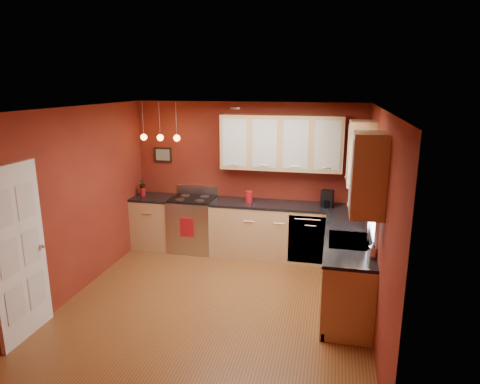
% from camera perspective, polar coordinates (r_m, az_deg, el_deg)
% --- Properties ---
extents(floor, '(4.20, 4.20, 0.00)m').
position_cam_1_polar(floor, '(6.00, -3.19, -14.57)').
color(floor, brown).
rests_on(floor, ground).
extents(ceiling, '(4.00, 4.20, 0.02)m').
position_cam_1_polar(ceiling, '(5.27, -3.59, 11.04)').
color(ceiling, white).
rests_on(ceiling, wall_back).
extents(wall_back, '(4.00, 0.02, 2.60)m').
position_cam_1_polar(wall_back, '(7.47, 1.01, 1.95)').
color(wall_back, maroon).
rests_on(wall_back, floor).
extents(wall_front, '(4.00, 0.02, 2.60)m').
position_cam_1_polar(wall_front, '(3.66, -12.57, -11.92)').
color(wall_front, maroon).
rests_on(wall_front, floor).
extents(wall_left, '(0.02, 4.20, 2.60)m').
position_cam_1_polar(wall_left, '(6.33, -21.09, -1.30)').
color(wall_left, maroon).
rests_on(wall_left, floor).
extents(wall_right, '(0.02, 4.20, 2.60)m').
position_cam_1_polar(wall_right, '(5.33, 17.84, -3.85)').
color(wall_right, maroon).
rests_on(wall_right, floor).
extents(base_cabinets_back_left, '(0.70, 0.60, 0.90)m').
position_cam_1_polar(base_cabinets_back_left, '(7.91, -11.28, -4.01)').
color(base_cabinets_back_left, tan).
rests_on(base_cabinets_back_left, floor).
extents(base_cabinets_back_right, '(2.54, 0.60, 0.90)m').
position_cam_1_polar(base_cabinets_back_right, '(7.31, 6.14, -5.34)').
color(base_cabinets_back_right, tan).
rests_on(base_cabinets_back_right, floor).
extents(base_cabinets_right, '(0.60, 2.10, 0.90)m').
position_cam_1_polar(base_cabinets_right, '(6.03, 13.98, -10.10)').
color(base_cabinets_right, tan).
rests_on(base_cabinets_right, floor).
extents(counter_back_left, '(0.70, 0.62, 0.04)m').
position_cam_1_polar(counter_back_left, '(7.78, -11.45, -0.72)').
color(counter_back_left, black).
rests_on(counter_back_left, base_cabinets_back_left).
extents(counter_back_right, '(2.54, 0.62, 0.04)m').
position_cam_1_polar(counter_back_right, '(7.17, 6.24, -1.80)').
color(counter_back_right, black).
rests_on(counter_back_right, base_cabinets_back_right).
extents(counter_right, '(0.62, 2.10, 0.04)m').
position_cam_1_polar(counter_right, '(5.85, 14.25, -5.90)').
color(counter_right, black).
rests_on(counter_right, base_cabinets_right).
extents(gas_range, '(0.76, 0.64, 1.11)m').
position_cam_1_polar(gas_range, '(7.65, -6.26, -4.21)').
color(gas_range, '#B1B0B5').
rests_on(gas_range, floor).
extents(dishwasher_front, '(0.60, 0.02, 0.80)m').
position_cam_1_polar(dishwasher_front, '(7.01, 8.89, -6.30)').
color(dishwasher_front, '#B1B0B5').
rests_on(dishwasher_front, base_cabinets_back_right).
extents(sink, '(0.50, 0.70, 0.33)m').
position_cam_1_polar(sink, '(5.71, 14.30, -6.46)').
color(sink, gray).
rests_on(sink, counter_right).
extents(window, '(0.06, 1.02, 1.22)m').
position_cam_1_polar(window, '(5.51, 17.62, 0.96)').
color(window, white).
rests_on(window, wall_right).
extents(door_left_wall, '(0.12, 0.82, 2.05)m').
position_cam_1_polar(door_left_wall, '(5.48, -27.43, -7.33)').
color(door_left_wall, white).
rests_on(door_left_wall, floor).
extents(upper_cabinets_back, '(2.00, 0.35, 0.90)m').
position_cam_1_polar(upper_cabinets_back, '(7.10, 5.53, 6.56)').
color(upper_cabinets_back, tan).
rests_on(upper_cabinets_back, wall_back).
extents(upper_cabinets_right, '(0.35, 1.95, 0.90)m').
position_cam_1_polar(upper_cabinets_right, '(5.47, 16.24, 3.77)').
color(upper_cabinets_right, tan).
rests_on(upper_cabinets_right, wall_right).
extents(wall_picture, '(0.32, 0.03, 0.26)m').
position_cam_1_polar(wall_picture, '(7.84, -10.22, 4.92)').
color(wall_picture, black).
rests_on(wall_picture, wall_back).
extents(pendant_lights, '(0.71, 0.11, 0.66)m').
position_cam_1_polar(pendant_lights, '(7.45, -10.60, 7.20)').
color(pendant_lights, gray).
rests_on(pendant_lights, ceiling).
extents(red_canister, '(0.13, 0.13, 0.20)m').
position_cam_1_polar(red_canister, '(7.22, 1.20, -0.63)').
color(red_canister, maroon).
rests_on(red_canister, counter_back_right).
extents(red_vase, '(0.09, 0.09, 0.14)m').
position_cam_1_polar(red_vase, '(7.85, -12.83, 0.03)').
color(red_vase, maroon).
rests_on(red_vase, counter_back_left).
extents(flowers, '(0.14, 0.14, 0.19)m').
position_cam_1_polar(flowers, '(7.81, -12.88, 1.09)').
color(flowers, maroon).
rests_on(flowers, red_vase).
extents(coffee_maker, '(0.22, 0.22, 0.28)m').
position_cam_1_polar(coffee_maker, '(7.09, 11.56, -0.95)').
color(coffee_maker, black).
rests_on(coffee_maker, counter_back_right).
extents(soap_pump, '(0.12, 0.12, 0.21)m').
position_cam_1_polar(soap_pump, '(5.18, 17.29, -7.35)').
color(soap_pump, silver).
rests_on(soap_pump, counter_right).
extents(dish_towel, '(0.24, 0.02, 0.33)m').
position_cam_1_polar(dish_towel, '(7.34, -7.10, -4.72)').
color(dish_towel, maroon).
rests_on(dish_towel, gas_range).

